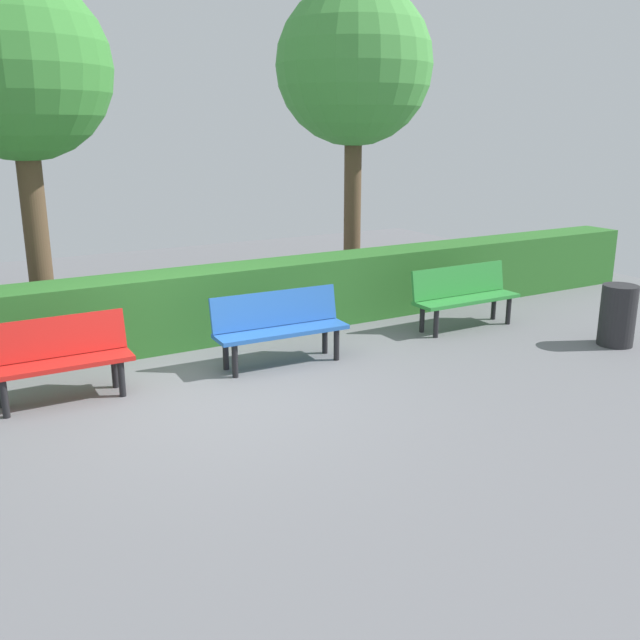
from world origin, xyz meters
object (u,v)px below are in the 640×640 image
Objects in this scene: tree_near at (354,67)px; trash_bin at (618,315)px; bench_blue at (279,324)px; bench_red at (59,356)px; bench_green at (464,294)px; tree_mid at (18,71)px.

tree_near reaches higher than trash_bin.
bench_blue is 5.35m from tree_near.
bench_red is 6.80m from trash_bin.
bench_red is 1.81× the size of trash_bin.
bench_green is at bearing 89.44° from tree_near.
tree_near is (-5.47, -2.99, 3.20)m from bench_red.
bench_red is 0.29× the size of tree_near.
bench_red reaches higher than trash_bin.
tree_near is at bearing -131.76° from bench_blue.
tree_mid reaches higher than bench_red.
trash_bin is at bearing 103.68° from tree_near.
bench_blue and bench_red have the same top height.
trash_bin is (-4.11, 1.54, -0.09)m from bench_blue.
tree_mid is at bearing -95.52° from bench_red.
bench_green is at bearing 153.50° from tree_mid.
tree_near is 6.30× the size of trash_bin.
bench_blue is (2.95, 0.11, -0.00)m from bench_green.
bench_blue is 4.56m from tree_mid.
bench_green is 1.00× the size of bench_blue.
bench_blue is at bearing 45.95° from tree_near.
tree_mid reaches higher than bench_green.
bench_red is (2.49, -0.09, -0.00)m from bench_blue.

